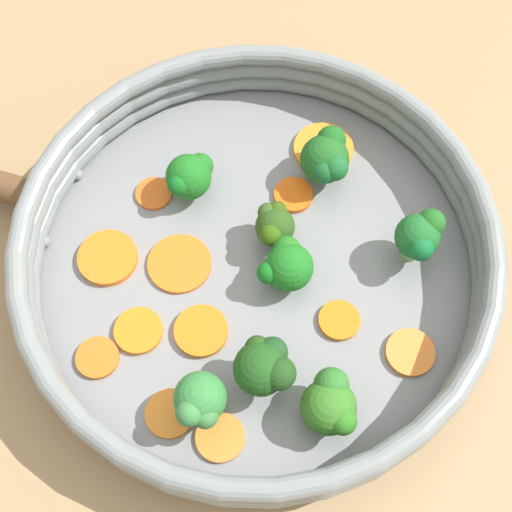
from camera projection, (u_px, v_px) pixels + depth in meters
ground_plane at (256, 273)px, 0.54m from camera, size 4.00×4.00×0.00m
skillet at (256, 269)px, 0.53m from camera, size 0.33×0.33×0.02m
skillet_rim_wall at (256, 251)px, 0.50m from camera, size 0.34×0.34×0.05m
skillet_rivet_left at (77, 174)px, 0.55m from camera, size 0.01×0.01×0.01m
skillet_rivet_right at (44, 242)px, 0.53m from camera, size 0.01×0.01×0.01m
carrot_slice_0 at (98, 358)px, 0.49m from camera, size 0.03×0.03×0.00m
carrot_slice_1 at (108, 258)px, 0.52m from camera, size 0.06×0.06×0.01m
carrot_slice_2 at (170, 413)px, 0.48m from camera, size 0.04×0.04×0.00m
carrot_slice_3 at (154, 194)px, 0.55m from camera, size 0.03×0.03×0.00m
carrot_slice_4 at (339, 320)px, 0.50m from camera, size 0.04×0.04×0.00m
carrot_slice_5 at (201, 331)px, 0.50m from camera, size 0.05×0.05×0.01m
carrot_slice_6 at (323, 149)px, 0.57m from camera, size 0.06×0.06×0.00m
carrot_slice_7 at (179, 264)px, 0.52m from camera, size 0.06×0.06×0.00m
carrot_slice_8 at (410, 353)px, 0.49m from camera, size 0.05×0.05×0.00m
carrot_slice_9 at (138, 331)px, 0.50m from camera, size 0.04×0.04×0.00m
carrot_slice_10 at (220, 437)px, 0.47m from camera, size 0.05×0.05×0.00m
carrot_slice_11 at (293, 195)px, 0.55m from camera, size 0.04×0.04×0.00m
broccoli_floret_0 at (420, 236)px, 0.50m from camera, size 0.04×0.04×0.05m
broccoli_floret_1 at (287, 265)px, 0.50m from camera, size 0.04×0.04×0.04m
broccoli_floret_2 at (274, 225)px, 0.51m from camera, size 0.03×0.03×0.04m
broccoli_floret_3 at (200, 402)px, 0.45m from camera, size 0.04×0.04×0.05m
broccoli_floret_4 at (265, 366)px, 0.46m from camera, size 0.04×0.04×0.05m
broccoli_floret_5 at (189, 176)px, 0.53m from camera, size 0.04×0.03×0.04m
broccoli_floret_6 at (330, 402)px, 0.46m from camera, size 0.04×0.04×0.04m
broccoli_floret_7 at (326, 159)px, 0.53m from camera, size 0.04×0.04×0.04m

